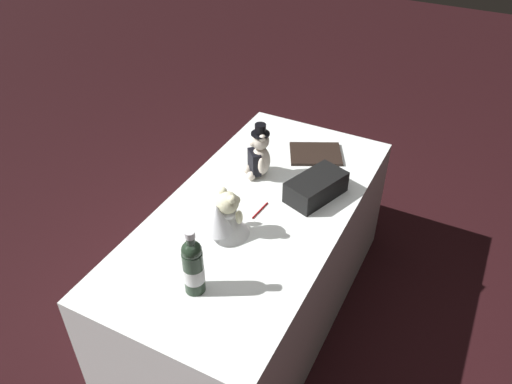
{
  "coord_description": "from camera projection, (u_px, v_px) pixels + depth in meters",
  "views": [
    {
      "loc": [
        -1.64,
        -0.84,
        2.23
      ],
      "look_at": [
        0.0,
        0.0,
        0.82
      ],
      "focal_mm": 35.6,
      "sensor_mm": 36.0,
      "label": 1
    }
  ],
  "objects": [
    {
      "name": "ground_plane",
      "position": [
        256.0,
        309.0,
        2.82
      ],
      "size": [
        12.0,
        12.0,
        0.0
      ],
      "primitive_type": "plane",
      "color": "black"
    },
    {
      "name": "reception_table",
      "position": [
        256.0,
        263.0,
        2.6
      ],
      "size": [
        1.7,
        0.83,
        0.72
      ],
      "primitive_type": "cube",
      "color": "white",
      "rests_on": "ground_plane"
    },
    {
      "name": "teddy_bear_groom",
      "position": [
        259.0,
        156.0,
        2.53
      ],
      "size": [
        0.14,
        0.14,
        0.29
      ],
      "color": "beige",
      "rests_on": "reception_table"
    },
    {
      "name": "teddy_bear_bride",
      "position": [
        225.0,
        217.0,
        2.18
      ],
      "size": [
        0.24,
        0.21,
        0.23
      ],
      "color": "white",
      "rests_on": "reception_table"
    },
    {
      "name": "champagne_bottle",
      "position": [
        193.0,
        266.0,
        1.91
      ],
      "size": [
        0.08,
        0.08,
        0.3
      ],
      "color": "#233525",
      "rests_on": "reception_table"
    },
    {
      "name": "signing_pen",
      "position": [
        260.0,
        211.0,
        2.36
      ],
      "size": [
        0.14,
        0.02,
        0.01
      ],
      "color": "maroon",
      "rests_on": "reception_table"
    },
    {
      "name": "gift_case_black",
      "position": [
        316.0,
        187.0,
        2.43
      ],
      "size": [
        0.33,
        0.25,
        0.11
      ],
      "color": "black",
      "rests_on": "reception_table"
    },
    {
      "name": "guestbook",
      "position": [
        316.0,
        154.0,
        2.74
      ],
      "size": [
        0.31,
        0.34,
        0.02
      ],
      "primitive_type": "cube",
      "rotation": [
        0.0,
        0.0,
        0.46
      ],
      "color": "black",
      "rests_on": "reception_table"
    }
  ]
}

